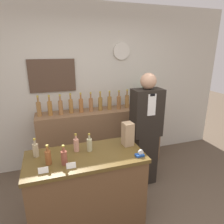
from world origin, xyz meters
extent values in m
cube|color=beige|center=(0.00, 2.00, 1.35)|extent=(5.20, 0.06, 2.70)
cube|color=#4C3628|center=(-0.59, 1.96, 1.59)|extent=(0.72, 0.02, 0.51)
cylinder|color=beige|center=(0.57, 1.95, 1.95)|extent=(0.29, 0.03, 0.29)
cube|color=brown|center=(0.14, 1.73, 0.51)|extent=(2.11, 0.42, 1.01)
cube|color=brown|center=(-0.37, 0.53, 0.44)|extent=(1.22, 0.57, 0.87)
cube|color=brown|center=(-0.37, 0.53, 0.89)|extent=(1.25, 0.60, 0.04)
cylinder|color=tan|center=(-0.55, 0.30, 0.33)|extent=(0.07, 0.07, 0.26)
cylinder|color=#2D5123|center=(-0.19, 0.30, 0.33)|extent=(0.07, 0.07, 0.26)
cylinder|color=#9E6B38|center=(0.16, 0.30, 0.33)|extent=(0.07, 0.07, 0.26)
cube|color=black|center=(0.62, 1.06, 0.39)|extent=(0.32, 0.26, 0.78)
cube|color=black|center=(0.62, 1.06, 1.12)|extent=(0.43, 0.26, 0.68)
cube|color=white|center=(0.62, 0.93, 1.27)|extent=(0.12, 0.01, 0.30)
cube|color=black|center=(0.62, 0.93, 1.41)|extent=(0.07, 0.01, 0.03)
sphere|color=tan|center=(0.62, 1.06, 1.57)|extent=(0.22, 0.22, 0.22)
cylinder|color=#9E998E|center=(0.98, 1.76, 1.06)|extent=(0.19, 0.19, 0.09)
sphere|color=#2D6B2D|center=(0.98, 1.76, 1.22)|extent=(0.29, 0.29, 0.29)
cube|color=tan|center=(0.15, 0.61, 1.05)|extent=(0.12, 0.13, 0.27)
cube|color=#1E4799|center=(0.17, 0.33, 0.92)|extent=(0.09, 0.06, 0.02)
cylinder|color=silver|center=(0.18, 0.33, 0.96)|extent=(0.06, 0.02, 0.06)
cube|color=white|center=(-0.79, 0.33, 0.94)|extent=(0.09, 0.02, 0.06)
cube|color=white|center=(-0.54, 0.33, 0.94)|extent=(0.09, 0.02, 0.06)
cylinder|color=tan|center=(-0.86, 0.67, 0.98)|extent=(0.06, 0.06, 0.14)
cylinder|color=tan|center=(-0.86, 0.67, 1.08)|extent=(0.02, 0.02, 0.05)
cylinder|color=#B29933|center=(-0.86, 0.67, 1.11)|extent=(0.03, 0.03, 0.02)
cylinder|color=brown|center=(-0.74, 0.47, 0.98)|extent=(0.06, 0.06, 0.14)
cylinder|color=brown|center=(-0.74, 0.47, 1.08)|extent=(0.02, 0.02, 0.05)
cylinder|color=#B29933|center=(-0.74, 0.47, 1.11)|extent=(0.03, 0.03, 0.02)
cylinder|color=brown|center=(-0.60, 0.42, 0.98)|extent=(0.06, 0.06, 0.14)
cylinder|color=brown|center=(-0.60, 0.42, 1.08)|extent=(0.02, 0.02, 0.05)
cylinder|color=#B29933|center=(-0.60, 0.42, 1.11)|extent=(0.03, 0.03, 0.02)
cylinder|color=tan|center=(-0.44, 0.65, 0.98)|extent=(0.06, 0.06, 0.14)
cylinder|color=tan|center=(-0.44, 0.65, 1.08)|extent=(0.02, 0.02, 0.05)
cylinder|color=#B29933|center=(-0.44, 0.65, 1.11)|extent=(0.03, 0.03, 0.02)
cylinder|color=tan|center=(-0.31, 0.61, 0.98)|extent=(0.06, 0.06, 0.14)
cylinder|color=tan|center=(-0.31, 0.61, 1.08)|extent=(0.02, 0.02, 0.05)
cylinder|color=#B29933|center=(-0.31, 0.61, 1.11)|extent=(0.03, 0.03, 0.02)
cylinder|color=olive|center=(-0.84, 1.73, 1.12)|extent=(0.07, 0.07, 0.22)
cylinder|color=olive|center=(-0.84, 1.73, 1.27)|extent=(0.03, 0.03, 0.08)
cylinder|color=#B29933|center=(-0.84, 1.73, 1.32)|extent=(0.03, 0.03, 0.03)
cylinder|color=#A16C31|center=(-0.68, 1.72, 1.12)|extent=(0.07, 0.07, 0.22)
cylinder|color=#A16C31|center=(-0.68, 1.72, 1.27)|extent=(0.03, 0.03, 0.08)
cylinder|color=#B29933|center=(-0.68, 1.72, 1.32)|extent=(0.03, 0.03, 0.03)
cylinder|color=#9E6B3E|center=(-0.52, 1.72, 1.12)|extent=(0.07, 0.07, 0.22)
cylinder|color=#9E6B3E|center=(-0.52, 1.72, 1.27)|extent=(0.03, 0.03, 0.08)
cylinder|color=#B29933|center=(-0.52, 1.72, 1.32)|extent=(0.03, 0.03, 0.03)
cylinder|color=#A06E37|center=(-0.36, 1.74, 1.12)|extent=(0.07, 0.07, 0.22)
cylinder|color=#A06E37|center=(-0.36, 1.74, 1.27)|extent=(0.03, 0.03, 0.08)
cylinder|color=#B29933|center=(-0.36, 1.74, 1.32)|extent=(0.03, 0.03, 0.03)
cylinder|color=#A36333|center=(-0.20, 1.73, 1.12)|extent=(0.07, 0.07, 0.22)
cylinder|color=#A36333|center=(-0.20, 1.73, 1.27)|extent=(0.03, 0.03, 0.08)
cylinder|color=#B29933|center=(-0.20, 1.73, 1.32)|extent=(0.03, 0.03, 0.03)
cylinder|color=#9E673E|center=(-0.04, 1.73, 1.12)|extent=(0.07, 0.07, 0.22)
cylinder|color=#9E673E|center=(-0.04, 1.73, 1.27)|extent=(0.03, 0.03, 0.08)
cylinder|color=#B29933|center=(-0.04, 1.73, 1.32)|extent=(0.03, 0.03, 0.03)
cylinder|color=olive|center=(0.12, 1.73, 1.12)|extent=(0.07, 0.07, 0.22)
cylinder|color=olive|center=(0.12, 1.73, 1.27)|extent=(0.03, 0.03, 0.08)
cylinder|color=#B29933|center=(0.12, 1.73, 1.32)|extent=(0.03, 0.03, 0.03)
cylinder|color=#A17236|center=(0.28, 1.73, 1.12)|extent=(0.07, 0.07, 0.22)
cylinder|color=#A17236|center=(0.28, 1.73, 1.27)|extent=(0.03, 0.03, 0.08)
cylinder|color=#B29933|center=(0.28, 1.73, 1.32)|extent=(0.03, 0.03, 0.03)
cylinder|color=#9B6539|center=(0.44, 1.71, 1.12)|extent=(0.07, 0.07, 0.22)
cylinder|color=#9B6539|center=(0.44, 1.71, 1.27)|extent=(0.03, 0.03, 0.08)
cylinder|color=#B29933|center=(0.44, 1.71, 1.32)|extent=(0.03, 0.03, 0.03)
cylinder|color=#A0703B|center=(0.60, 1.74, 1.12)|extent=(0.07, 0.07, 0.22)
cylinder|color=#A0703B|center=(0.60, 1.74, 1.27)|extent=(0.03, 0.03, 0.08)
cylinder|color=#B29933|center=(0.60, 1.74, 1.32)|extent=(0.03, 0.03, 0.03)
cylinder|color=#A0673B|center=(0.76, 1.75, 1.12)|extent=(0.07, 0.07, 0.22)
cylinder|color=#A0673B|center=(0.76, 1.75, 1.27)|extent=(0.03, 0.03, 0.08)
cylinder|color=#B29933|center=(0.76, 1.75, 1.32)|extent=(0.03, 0.03, 0.03)
camera|label=1|loc=(-0.69, -1.35, 2.00)|focal=32.00mm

